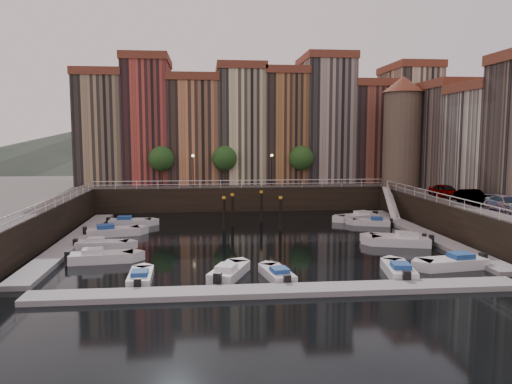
{
  "coord_description": "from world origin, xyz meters",
  "views": [
    {
      "loc": [
        -4.4,
        -45.89,
        9.44
      ],
      "look_at": [
        0.64,
        4.0,
        3.81
      ],
      "focal_mm": 35.0,
      "sensor_mm": 36.0,
      "label": 1
    }
  ],
  "objects": [
    {
      "name": "car_a",
      "position": [
        20.3,
        3.16,
        3.69
      ],
      "size": [
        2.44,
        4.31,
        1.38
      ],
      "primitive_type": "imported",
      "rotation": [
        0.0,
        0.0,
        0.21
      ],
      "color": "gray",
      "rests_on": "quay_right"
    },
    {
      "name": "boat_near_1",
      "position": [
        -2.95,
        -13.24,
        0.36
      ],
      "size": [
        3.15,
        4.67,
        1.06
      ],
      "rotation": [
        0.0,
        0.0,
        1.19
      ],
      "color": "silver",
      "rests_on": "ground"
    },
    {
      "name": "boat_right_1",
      "position": [
        12.48,
        -4.94,
        0.4
      ],
      "size": [
        5.31,
        3.15,
        1.19
      ],
      "rotation": [
        0.0,
        0.0,
        2.86
      ],
      "color": "silver",
      "rests_on": "ground"
    },
    {
      "name": "mooring_pilings",
      "position": [
        0.08,
        5.05,
        1.65
      ],
      "size": [
        5.98,
        5.6,
        3.78
      ],
      "color": "black",
      "rests_on": "ground"
    },
    {
      "name": "dock_right",
      "position": [
        16.2,
        -1.0,
        0.17
      ],
      "size": [
        2.0,
        28.0,
        0.35
      ],
      "primitive_type": "cube",
      "color": "gray",
      "rests_on": "ground"
    },
    {
      "name": "quay_far",
      "position": [
        0.0,
        26.0,
        1.5
      ],
      "size": [
        80.0,
        20.0,
        3.0
      ],
      "primitive_type": "cube",
      "color": "black",
      "rests_on": "ground"
    },
    {
      "name": "boat_left_3",
      "position": [
        -13.41,
        1.98,
        0.4
      ],
      "size": [
        5.29,
        3.07,
        1.19
      ],
      "rotation": [
        0.0,
        0.0,
        0.26
      ],
      "color": "silver",
      "rests_on": "ground"
    },
    {
      "name": "right_terrace",
      "position": [
        26.5,
        3.8,
        9.56
      ],
      "size": [
        9.3,
        24.3,
        14.0
      ],
      "color": "#6D5E52",
      "rests_on": "quay_right"
    },
    {
      "name": "boat_right_2",
      "position": [
        12.46,
        -3.89,
        0.37
      ],
      "size": [
        4.92,
        3.26,
        1.11
      ],
      "rotation": [
        0.0,
        0.0,
        2.78
      ],
      "color": "silver",
      "rests_on": "ground"
    },
    {
      "name": "boat_near_3",
      "position": [
        8.6,
        -13.97,
        0.36
      ],
      "size": [
        2.34,
        4.74,
        1.06
      ],
      "rotation": [
        0.0,
        0.0,
        1.41
      ],
      "color": "silver",
      "rests_on": "ground"
    },
    {
      "name": "boat_near_0",
      "position": [
        -8.71,
        -13.75,
        0.32
      ],
      "size": [
        1.61,
        4.1,
        0.94
      ],
      "rotation": [
        0.0,
        0.0,
        1.6
      ],
      "color": "silver",
      "rests_on": "ground"
    },
    {
      "name": "boat_left_2",
      "position": [
        -13.26,
        -3.54,
        0.35
      ],
      "size": [
        4.51,
        1.7,
        1.03
      ],
      "rotation": [
        0.0,
        0.0,
        -0.01
      ],
      "color": "silver",
      "rests_on": "ground"
    },
    {
      "name": "boat_left_1",
      "position": [
        -12.42,
        -8.17,
        0.38
      ],
      "size": [
        5.02,
        2.29,
        1.13
      ],
      "rotation": [
        0.0,
        0.0,
        0.11
      ],
      "color": "silver",
      "rests_on": "ground"
    },
    {
      "name": "boat_near_2",
      "position": [
        0.26,
        -13.95,
        0.32
      ],
      "size": [
        2.16,
        4.19,
        0.94
      ],
      "rotation": [
        0.0,
        0.0,
        1.75
      ],
      "color": "silver",
      "rests_on": "ground"
    },
    {
      "name": "ground",
      "position": [
        0.0,
        0.0,
        0.0
      ],
      "size": [
        200.0,
        200.0,
        0.0
      ],
      "primitive_type": "plane",
      "color": "black",
      "rests_on": "ground"
    },
    {
      "name": "far_terrace",
      "position": [
        3.31,
        23.5,
        10.95
      ],
      "size": [
        48.7,
        10.3,
        17.5
      ],
      "color": "#998161",
      "rests_on": "quay_far"
    },
    {
      "name": "promenade_trees",
      "position": [
        -1.33,
        18.2,
        6.58
      ],
      "size": [
        21.2,
        3.2,
        5.2
      ],
      "color": "black",
      "rests_on": "quay_far"
    },
    {
      "name": "gangway",
      "position": [
        17.1,
        10.0,
        1.92
      ],
      "size": [
        2.78,
        8.32,
        3.73
      ],
      "color": "white",
      "rests_on": "ground"
    },
    {
      "name": "boat_right_0",
      "position": [
        13.26,
        -12.55,
        0.39
      ],
      "size": [
        5.2,
        2.47,
        1.17
      ],
      "rotation": [
        0.0,
        0.0,
        3.27
      ],
      "color": "silver",
      "rests_on": "ground"
    },
    {
      "name": "dock_near",
      "position": [
        0.0,
        -17.0,
        0.17
      ],
      "size": [
        30.0,
        2.0,
        0.35
      ],
      "primitive_type": "cube",
      "color": "gray",
      "rests_on": "ground"
    },
    {
      "name": "boat_left_4",
      "position": [
        -12.58,
        7.46,
        0.36
      ],
      "size": [
        4.65,
        1.73,
        1.07
      ],
      "rotation": [
        0.0,
        0.0,
        0.01
      ],
      "color": "silver",
      "rests_on": "ground"
    },
    {
      "name": "railings",
      "position": [
        0.0,
        4.88,
        3.79
      ],
      "size": [
        36.08,
        34.04,
        0.52
      ],
      "color": "white",
      "rests_on": "ground"
    },
    {
      "name": "mountains",
      "position": [
        1.72,
        110.0,
        7.92
      ],
      "size": [
        145.0,
        100.0,
        18.0
      ],
      "color": "#2D382D",
      "rests_on": "ground"
    },
    {
      "name": "boat_right_3",
      "position": [
        13.19,
        4.94,
        0.32
      ],
      "size": [
        4.22,
        2.71,
        0.95
      ],
      "rotation": [
        0.0,
        0.0,
        2.8
      ],
      "color": "silver",
      "rests_on": "ground"
    },
    {
      "name": "car_b",
      "position": [
        20.47,
        -1.82,
        3.67
      ],
      "size": [
        1.68,
        4.17,
        1.35
      ],
      "primitive_type": "imported",
      "rotation": [
        0.0,
        0.0,
        0.06
      ],
      "color": "gray",
      "rests_on": "quay_right"
    },
    {
      "name": "car_c",
      "position": [
        20.87,
        -6.53,
        3.66
      ],
      "size": [
        2.05,
        4.61,
        1.31
      ],
      "primitive_type": "imported",
      "rotation": [
        0.0,
        0.0,
        0.05
      ],
      "color": "gray",
      "rests_on": "quay_right"
    },
    {
      "name": "street_lamps",
      "position": [
        -1.0,
        17.2,
        5.9
      ],
      "size": [
        10.36,
        0.36,
        4.18
      ],
      "color": "black",
      "rests_on": "quay_far"
    },
    {
      "name": "dock_left",
      "position": [
        -16.2,
        -1.0,
        0.17
      ],
      "size": [
        2.0,
        28.0,
        0.35
      ],
      "primitive_type": "cube",
      "color": "gray",
      "rests_on": "ground"
    },
    {
      "name": "boat_right_4",
      "position": [
        12.57,
        8.02,
        0.38
      ],
      "size": [
        5.03,
        2.93,
        1.13
      ],
      "rotation": [
        0.0,
        0.0,
        3.41
      ],
      "color": "silver",
      "rests_on": "ground"
    },
    {
      "name": "corner_tower",
      "position": [
        20.0,
        14.5,
        10.19
      ],
      "size": [
        5.2,
        5.2,
        13.8
      ],
      "color": "#6B5B4C",
      "rests_on": "quay_right"
    }
  ]
}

